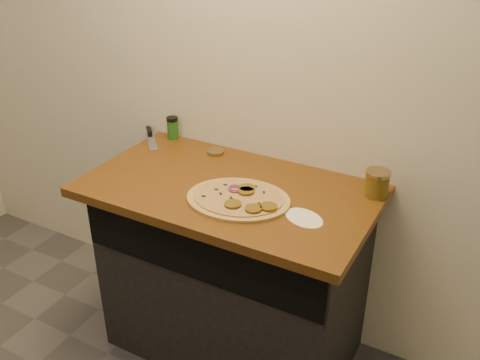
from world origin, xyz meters
The scene contains 8 objects.
cabinet centered at (0.00, 1.45, 0.43)m, with size 1.10×0.60×0.86m, color black.
countertop centered at (0.00, 1.42, 0.88)m, with size 1.20×0.70×0.04m, color brown.
pizza centered at (0.09, 1.33, 0.91)m, with size 0.47×0.47×0.03m.
chefs_knife centered at (-0.60, 1.68, 0.91)m, with size 0.23×0.24×0.02m.
mason_jar_lid centered at (-0.21, 1.66, 0.91)m, with size 0.08×0.08×0.02m, color #9E8C5B.
salsa_jar centered at (0.55, 1.63, 0.95)m, with size 0.10×0.10×0.11m.
spice_shaker centered at (-0.49, 1.71, 0.96)m, with size 0.06×0.06×0.11m.
flour_spill centered at (0.37, 1.34, 0.90)m, with size 0.16×0.16×0.00m, color white.
Camera 1 is at (0.97, -0.26, 1.95)m, focal length 40.00 mm.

